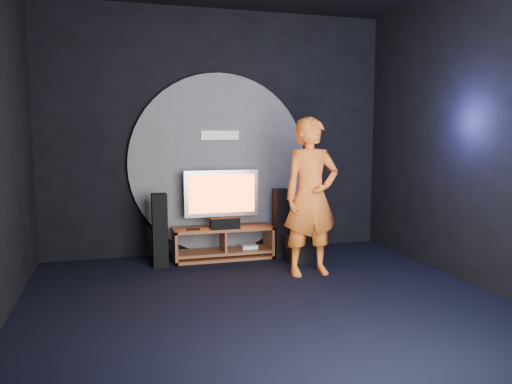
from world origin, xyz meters
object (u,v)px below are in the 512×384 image
tower_speaker_right (281,223)px  subwoofer (298,249)px  tv (222,196)px  tower_speaker_left (160,230)px  media_console (223,245)px  player (311,197)px

tower_speaker_right → subwoofer: size_ratio=2.81×
tv → tower_speaker_left: size_ratio=1.08×
media_console → tower_speaker_right: size_ratio=1.43×
player → tower_speaker_right: bearing=92.3°
media_console → tower_speaker_left: size_ratio=1.43×
tv → subwoofer: size_ratio=3.04×
media_console → tower_speaker_left: 0.96m
tower_speaker_right → tv: bearing=167.1°
subwoofer → player: bearing=-95.8°
tower_speaker_left → tower_speaker_right: size_ratio=1.00×
player → media_console: bearing=127.6°
media_console → subwoofer: (0.94, -0.45, -0.02)m
tower_speaker_left → subwoofer: bearing=-8.1°
media_console → tower_speaker_left: tower_speaker_left is taller
media_console → player: (0.88, -1.05, 0.78)m
media_console → player: bearing=-50.0°
subwoofer → player: (-0.06, -0.60, 0.80)m
tv → subwoofer: tv is taller
tower_speaker_left → tower_speaker_right: bearing=2.3°
tv → tower_speaker_left: bearing=-164.0°
media_console → subwoofer: bearing=-25.4°
media_console → tv: (-0.01, 0.07, 0.69)m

